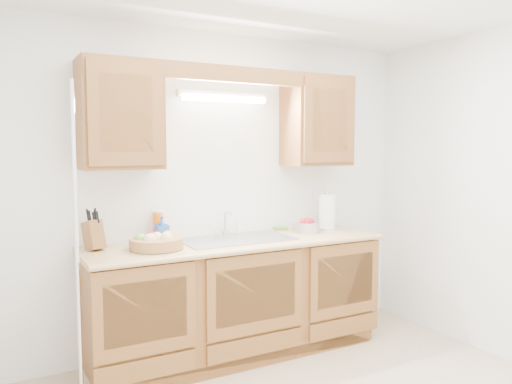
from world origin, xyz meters
TOP-DOWN VIEW (x-y plane):
  - room at (0.00, 0.00)m, footprint 3.52×3.50m
  - base_cabinets at (0.00, 1.20)m, footprint 2.20×0.60m
  - countertop at (0.00, 1.19)m, footprint 2.30×0.63m
  - upper_cabinet_left at (-0.83, 1.33)m, footprint 0.55×0.33m
  - upper_cabinet_right at (0.83, 1.33)m, footprint 0.55×0.33m
  - valance at (0.00, 1.19)m, footprint 2.20×0.05m
  - fluorescent_fixture at (0.00, 1.42)m, footprint 0.76×0.08m
  - sink at (0.00, 1.21)m, footprint 0.84×0.46m
  - wire_shelf_pole at (-1.20, 0.94)m, footprint 0.03×0.03m
  - outlet_plate at (0.95, 1.49)m, footprint 0.08×0.01m
  - fruit_basket at (-0.64, 1.16)m, footprint 0.42×0.42m
  - knife_block at (-1.03, 1.33)m, footprint 0.15×0.19m
  - orange_canister at (-0.54, 1.44)m, footprint 0.08×0.08m
  - soap_bottle at (-0.54, 1.35)m, footprint 0.10×0.10m
  - sponge at (0.54, 1.44)m, footprint 0.13×0.11m
  - paper_towel at (0.91, 1.27)m, footprint 0.17×0.17m
  - apple_bowl at (0.66, 1.23)m, footprint 0.30×0.30m

SIDE VIEW (x-z plane):
  - base_cabinets at x=0.00m, z-range 0.01..0.87m
  - sink at x=0.00m, z-range 0.65..1.01m
  - countertop at x=0.00m, z-range 0.86..0.90m
  - sponge at x=0.54m, z-range 0.90..0.92m
  - fruit_basket at x=-0.64m, z-range 0.89..1.01m
  - apple_bowl at x=0.66m, z-range 0.89..1.01m
  - soap_bottle at x=-0.54m, z-range 0.90..1.10m
  - wire_shelf_pole at x=-1.20m, z-range 0.00..2.00m
  - knife_block at x=-1.03m, z-range 0.86..1.15m
  - orange_canister at x=-0.54m, z-range 0.90..1.13m
  - paper_towel at x=0.91m, z-range 0.87..1.23m
  - outlet_plate at x=0.95m, z-range 1.09..1.21m
  - room at x=0.00m, z-range 0.00..2.50m
  - upper_cabinet_left at x=-0.83m, z-range 1.45..2.20m
  - upper_cabinet_right at x=0.83m, z-range 1.45..2.20m
  - fluorescent_fixture at x=0.00m, z-range 1.96..2.04m
  - valance at x=0.00m, z-range 2.08..2.20m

